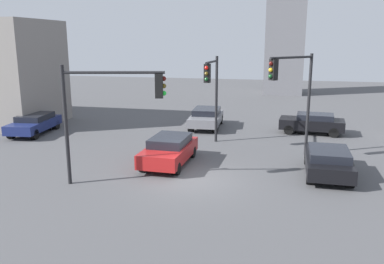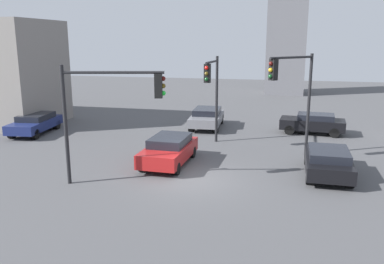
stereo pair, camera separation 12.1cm
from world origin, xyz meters
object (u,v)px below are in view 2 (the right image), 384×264
Objects in this scene: car_4 at (169,150)px; car_1 at (313,123)px; car_5 at (207,117)px; car_0 at (35,123)px; car_2 at (328,161)px; traffic_light_0 at (212,84)px; traffic_light_1 at (292,85)px; traffic_light_2 at (112,100)px.

car_1 is at bearing 140.90° from car_4.
car_5 is (0.20, 8.84, 0.00)m from car_4.
car_2 is (18.07, -4.51, -0.01)m from car_0.
traffic_light_1 reaches higher than traffic_light_0.
traffic_light_0 is 1.21× the size of car_2.
car_0 is at bearing 126.12° from traffic_light_2.
car_4 is (1.50, 3.19, -2.90)m from traffic_light_2.
car_5 is at bearing -98.37° from traffic_light_1.
traffic_light_0 is 1.13× the size of car_0.
car_0 is 18.62m from car_2.
traffic_light_2 reaches higher than car_5.
traffic_light_1 is at bearing 36.82° from car_2.
car_0 is (-16.35, 2.13, -3.16)m from traffic_light_1.
car_0 is at bearing -56.58° from traffic_light_1.
car_0 is 11.59m from car_5.
traffic_light_2 is at bearing -10.89° from car_5.
traffic_light_0 is 5.92m from car_5.
car_1 is (1.56, 6.21, -3.14)m from traffic_light_1.
car_4 is 8.85m from car_5.
car_4 reaches higher than car_5.
traffic_light_0 reaches higher than car_5.
car_4 is 0.97× the size of car_5.
car_0 is at bearing 17.39° from car_1.
traffic_light_1 is at bearing 23.27° from traffic_light_2.
car_4 reaches higher than car_2.
traffic_light_1 is at bearing 76.58° from car_0.
traffic_light_1 reaches higher than car_5.
car_5 is at bearing 106.27° from car_0.
traffic_light_2 is 10.01m from car_2.
car_4 is (-5.82, -2.32, -3.13)m from traffic_light_1.
traffic_light_0 is at bearing 11.26° from car_5.
car_1 is at bearing -153.24° from traffic_light_1.
traffic_light_0 is 7.79m from car_2.
car_4 reaches higher than car_1.
car_1 is 0.94× the size of car_5.
traffic_light_0 reaches higher than car_1.
car_0 is (-9.03, 7.64, -2.93)m from traffic_light_2.
traffic_light_2 is 12.18m from car_0.
traffic_light_1 reaches higher than traffic_light_2.
traffic_light_2 is 1.12× the size of car_0.
car_4 is at bearing -4.12° from car_5.
traffic_light_1 reaches higher than car_2.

